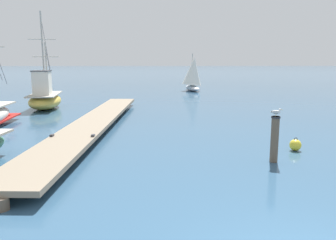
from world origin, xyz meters
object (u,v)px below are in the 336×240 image
(distant_sailboat, at_px, (193,74))
(fishing_boat_1, at_px, (45,97))
(perched_seagull, at_px, (276,112))
(mooring_buoy, at_px, (295,145))
(mooring_piling, at_px, (275,138))

(distant_sailboat, bearing_deg, fishing_boat_1, -130.31)
(perched_seagull, xyz_separation_m, mooring_buoy, (1.31, 1.39, -1.48))
(mooring_buoy, bearing_deg, mooring_piling, -133.03)
(mooring_piling, bearing_deg, mooring_buoy, 46.97)
(mooring_buoy, xyz_separation_m, distant_sailboat, (-1.24, 25.44, 1.63))
(fishing_boat_1, relative_size, mooring_buoy, 13.11)
(perched_seagull, distance_m, mooring_buoy, 2.42)
(mooring_piling, bearing_deg, perched_seagull, 162.41)
(perched_seagull, bearing_deg, mooring_buoy, 46.81)
(fishing_boat_1, xyz_separation_m, mooring_buoy, (13.02, -11.55, -0.60))
(perched_seagull, height_order, distant_sailboat, distant_sailboat)
(mooring_piling, bearing_deg, distant_sailboat, 89.86)
(fishing_boat_1, xyz_separation_m, perched_seagull, (11.71, -12.94, 0.88))
(perched_seagull, bearing_deg, fishing_boat_1, 132.15)
(fishing_boat_1, xyz_separation_m, mooring_piling, (11.72, -12.94, -0.01))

